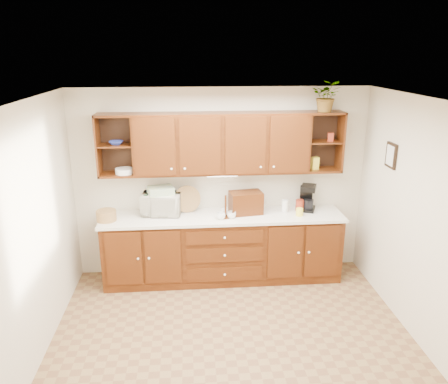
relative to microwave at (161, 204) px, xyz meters
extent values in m
plane|color=olive|center=(0.82, -1.56, -1.08)|extent=(4.00, 4.00, 0.00)
plane|color=white|center=(0.82, -1.56, 1.52)|extent=(4.00, 4.00, 0.00)
plane|color=beige|center=(0.82, 0.19, 0.22)|extent=(4.00, 0.00, 4.00)
plane|color=beige|center=(-1.18, -1.56, 0.22)|extent=(0.00, 3.50, 3.50)
plane|color=beige|center=(2.82, -1.56, 0.22)|extent=(0.00, 3.50, 3.50)
cube|color=black|center=(0.82, -0.11, -0.63)|extent=(3.20, 0.60, 0.90)
cube|color=white|center=(0.82, -0.12, -0.16)|extent=(3.24, 0.64, 0.04)
cube|color=black|center=(0.82, 0.03, 0.81)|extent=(2.30, 0.33, 0.80)
cube|color=black|center=(-0.56, 0.18, 0.81)|extent=(0.45, 0.02, 0.80)
cube|color=black|center=(2.19, 0.18, 0.81)|extent=(0.45, 0.02, 0.80)
cube|color=black|center=(-0.56, 0.03, 0.81)|extent=(0.43, 0.30, 0.02)
cube|color=black|center=(2.19, 0.03, 0.81)|extent=(0.43, 0.30, 0.02)
cube|color=black|center=(2.19, 0.03, 1.19)|extent=(0.45, 0.33, 0.03)
cube|color=white|center=(0.82, -0.02, 0.39)|extent=(0.40, 0.05, 0.02)
cube|color=black|center=(2.80, -0.66, 0.77)|extent=(0.03, 0.24, 0.30)
cylinder|color=#A17443|center=(-0.70, -0.18, -0.07)|extent=(0.27, 0.27, 0.14)
imported|color=silver|center=(0.00, 0.00, 0.00)|extent=(0.55, 0.40, 0.28)
cube|color=#DEE46B|center=(0.00, 0.00, 0.19)|extent=(0.38, 0.32, 0.10)
cylinder|color=black|center=(-0.19, -0.04, 0.00)|extent=(0.08, 0.08, 0.29)
cylinder|color=#A17443|center=(0.35, 0.06, -0.13)|extent=(0.38, 0.14, 0.36)
cube|color=black|center=(1.14, -0.06, 0.01)|extent=(0.46, 0.33, 0.30)
cylinder|color=black|center=(0.85, -0.21, 0.01)|extent=(0.02, 0.02, 0.31)
cylinder|color=black|center=(0.85, -0.21, -0.13)|extent=(0.12, 0.12, 0.02)
imported|color=white|center=(0.93, -0.24, -0.10)|extent=(0.15, 0.15, 0.09)
imported|color=white|center=(0.84, -0.13, -0.10)|extent=(0.15, 0.15, 0.09)
imported|color=white|center=(0.78, -0.26, -0.10)|extent=(0.15, 0.15, 0.09)
cylinder|color=maroon|center=(1.89, -0.03, -0.06)|extent=(0.14, 0.14, 0.16)
cylinder|color=white|center=(1.67, -0.06, -0.06)|extent=(0.11, 0.11, 0.17)
cylinder|color=yellow|center=(1.84, -0.22, -0.09)|extent=(0.11, 0.11, 0.10)
cube|color=black|center=(2.00, -0.02, -0.12)|extent=(0.27, 0.30, 0.04)
cube|color=black|center=(2.00, 0.07, 0.03)|extent=(0.18, 0.11, 0.30)
cube|color=black|center=(2.00, -0.02, 0.18)|extent=(0.27, 0.30, 0.07)
cylinder|color=black|center=(2.00, -0.04, -0.05)|extent=(0.18, 0.18, 0.13)
imported|color=#293A99|center=(-0.54, 0.01, 0.84)|extent=(0.19, 0.19, 0.04)
cylinder|color=white|center=(-0.46, -0.01, 0.47)|extent=(0.29, 0.29, 0.07)
cube|color=yellow|center=(2.07, 0.00, 0.52)|extent=(0.11, 0.10, 0.16)
cube|color=maroon|center=(2.26, 0.00, 0.87)|extent=(0.09, 0.08, 0.11)
imported|color=#999999|center=(2.16, -0.04, 1.41)|extent=(0.45, 0.43, 0.40)
camera|label=1|loc=(0.38, -5.57, 1.96)|focal=35.00mm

